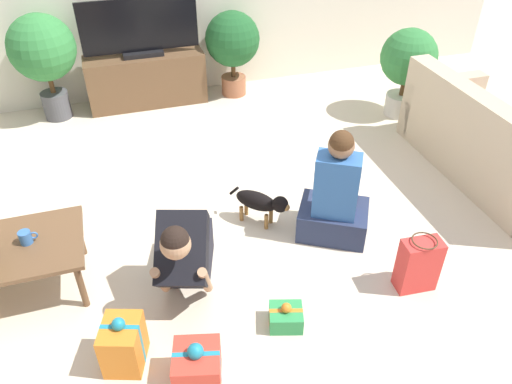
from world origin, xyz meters
TOP-DOWN VIEW (x-y plane):
  - ground_plane at (0.00, 0.00)m, footprint 16.00×16.00m
  - sofa_right at (2.42, -0.04)m, footprint 0.86×1.91m
  - coffee_table at (-1.55, -0.29)m, footprint 0.91×0.65m
  - tv_console at (-0.35, 2.36)m, footprint 1.30×0.39m
  - tv at (-0.35, 2.36)m, footprint 1.24×0.20m
  - potted_plant_corner_right at (2.27, 1.27)m, footprint 0.59×0.59m
  - potted_plant_back_left at (-1.35, 2.31)m, footprint 0.68×0.68m
  - potted_plant_back_right at (0.65, 2.31)m, footprint 0.62×0.62m
  - person_kneeling at (-0.46, -0.59)m, footprint 0.52×0.80m
  - person_sitting at (0.72, -0.37)m, footprint 0.65×0.62m
  - dog at (0.23, -0.09)m, footprint 0.39×0.39m
  - gift_box_a at (0.07, -1.10)m, footprint 0.26×0.24m
  - gift_box_b at (-0.55, -1.34)m, footprint 0.32×0.33m
  - gift_box_c at (-0.94, -1.08)m, footprint 0.29×0.32m
  - gift_bag_a at (1.04, -1.06)m, footprint 0.28×0.18m
  - mug at (-1.45, -0.28)m, footprint 0.12×0.08m

SIDE VIEW (x-z plane):
  - ground_plane at x=0.00m, z-range 0.00..0.00m
  - gift_box_a at x=0.07m, z-range -0.03..0.16m
  - gift_box_b at x=-0.55m, z-range -0.03..0.29m
  - gift_box_c at x=-0.94m, z-range -0.03..0.35m
  - gift_bag_a at x=1.04m, z-range -0.01..0.42m
  - dog at x=0.23m, z-range 0.05..0.37m
  - tv_console at x=-0.35m, z-range 0.00..0.57m
  - sofa_right at x=2.42m, z-range -0.12..0.70m
  - person_kneeling at x=-0.46m, z-range -0.05..0.70m
  - person_sitting at x=0.72m, z-range -0.13..0.81m
  - coffee_table at x=-1.55m, z-range 0.16..0.56m
  - mug at x=-1.45m, z-range 0.40..0.49m
  - potted_plant_corner_right at x=2.27m, z-range 0.12..1.07m
  - potted_plant_back_right at x=0.65m, z-range 0.14..1.11m
  - potted_plant_back_left at x=-1.35m, z-range 0.18..1.30m
  - tv at x=-0.35m, z-range 0.54..1.14m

